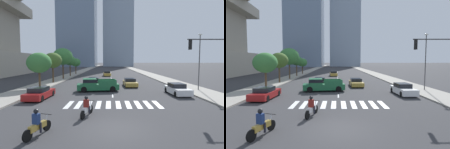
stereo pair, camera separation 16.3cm
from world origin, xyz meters
The scene contains 21 objects.
ground_plane centered at (0.00, 0.00, 0.00)m, with size 800.00×800.00×0.00m, color #333335.
sidewalk_east centered at (11.26, 30.00, 0.07)m, with size 4.00×260.00×0.15m, color gray.
sidewalk_west centered at (-11.26, 30.00, 0.07)m, with size 4.00×260.00×0.15m, color gray.
crosswalk_near centered at (0.00, 5.97, 0.00)m, with size 8.55×2.92×0.01m.
lane_divider_center centered at (0.00, 33.97, 0.00)m, with size 0.14×50.00×0.01m.
motorcycle_lead centered at (-4.15, -0.81, 0.58)m, with size 0.93×2.05×1.49m.
motorcycle_trailing centered at (-1.98, 2.58, 0.58)m, with size 0.86×2.08×1.49m.
pickup_truck centered at (-2.15, 13.25, 0.81)m, with size 5.59×2.59×1.67m.
sedan_white_0 centered at (7.70, 10.83, 0.61)m, with size 1.92×4.44×1.32m.
sedan_gold_1 centered at (2.88, 17.98, 0.57)m, with size 1.99×4.63×1.22m.
sedan_red_2 centered at (-7.72, 8.58, 0.59)m, with size 1.98×4.44×1.26m.
sedan_black_3 centered at (-3.00, 19.27, 0.59)m, with size 2.15×4.89×1.27m.
sedan_gold_4 centered at (-1.06, 36.98, 0.61)m, with size 2.16×4.45×1.33m.
traffic_signal_near centered at (8.98, 5.63, 4.31)m, with size 4.16×0.28×6.12m.
street_lamp_east centered at (11.56, 13.46, 4.44)m, with size 0.50×0.24×7.40m.
street_tree_nearest centered at (-10.46, 15.63, 3.72)m, with size 3.41×3.41×5.03m.
street_tree_second centered at (-10.46, 21.74, 4.07)m, with size 3.20×3.20×5.30m.
street_tree_third centered at (-10.46, 28.59, 4.93)m, with size 4.23×4.23×6.59m.
street_tree_fourth centered at (-10.46, 35.49, 4.07)m, with size 2.90×2.90×5.18m.
street_tree_fifth centered at (-10.46, 43.09, 3.53)m, with size 2.87×2.87×4.62m.
office_tower_left_skyline centered at (-23.06, 121.56, 39.05)m, with size 25.36×27.70×90.61m.
Camera 2 is at (-0.15, -10.04, 3.97)m, focal length 28.54 mm.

